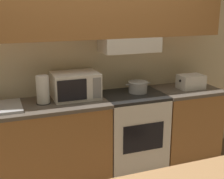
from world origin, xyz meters
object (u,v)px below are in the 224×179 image
at_px(stove_range, 132,132).
at_px(cooking_pot, 138,87).
at_px(toaster, 191,82).
at_px(paper_towel_roll, 43,90).
at_px(microwave, 75,85).

xyz_separation_m(stove_range, cooking_pot, (0.08, 0.05, 0.51)).
xyz_separation_m(toaster, paper_towel_roll, (-1.68, 0.04, 0.06)).
bearing_deg(microwave, toaster, -4.41).
height_order(stove_range, toaster, toaster).
height_order(stove_range, paper_towel_roll, paper_towel_roll).
relative_size(stove_range, cooking_pot, 2.99).
relative_size(stove_range, toaster, 3.01).
xyz_separation_m(cooking_pot, paper_towel_roll, (-1.04, -0.03, 0.07)).
relative_size(toaster, paper_towel_roll, 1.06).
height_order(microwave, paper_towel_roll, paper_towel_roll).
bearing_deg(cooking_pot, paper_towel_roll, -178.42).
bearing_deg(stove_range, cooking_pot, 30.22).
bearing_deg(paper_towel_roll, toaster, -1.27).
distance_m(stove_range, toaster, 0.89).
relative_size(cooking_pot, toaster, 1.01).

